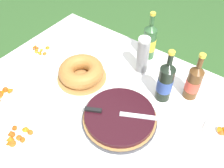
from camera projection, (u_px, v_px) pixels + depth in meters
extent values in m
cube|color=brown|center=(114.00, 111.00, 1.40)|extent=(1.72, 1.19, 0.03)
cylinder|color=brown|center=(78.00, 58.00, 2.30)|extent=(0.06, 0.06, 0.74)
cube|color=white|center=(114.00, 109.00, 1.39)|extent=(1.73, 1.20, 0.00)
cube|color=white|center=(164.00, 59.00, 1.75)|extent=(1.73, 0.00, 0.10)
cube|color=white|center=(16.00, 56.00, 1.77)|extent=(0.00, 1.20, 0.10)
cylinder|color=#38383D|center=(120.00, 119.00, 1.32)|extent=(0.40, 0.40, 0.02)
cylinder|color=#B78447|center=(120.00, 118.00, 1.31)|extent=(0.39, 0.39, 0.01)
cylinder|color=black|center=(120.00, 116.00, 1.30)|extent=(0.37, 0.37, 0.03)
cube|color=silver|center=(138.00, 116.00, 1.27)|extent=(0.18, 0.11, 0.00)
cube|color=black|center=(93.00, 110.00, 1.30)|extent=(0.09, 0.06, 0.01)
cylinder|color=#B78447|center=(82.00, 77.00, 1.55)|extent=(0.31, 0.31, 0.01)
torus|color=#AD7033|center=(81.00, 71.00, 1.51)|extent=(0.28, 0.28, 0.09)
cylinder|color=white|center=(142.00, 65.00, 1.56)|extent=(0.07, 0.07, 0.09)
cylinder|color=white|center=(142.00, 64.00, 1.55)|extent=(0.07, 0.07, 0.09)
cylinder|color=white|center=(142.00, 62.00, 1.54)|extent=(0.07, 0.07, 0.09)
cylinder|color=white|center=(142.00, 61.00, 1.53)|extent=(0.07, 0.07, 0.09)
cylinder|color=white|center=(142.00, 59.00, 1.52)|extent=(0.07, 0.07, 0.09)
cylinder|color=white|center=(143.00, 58.00, 1.51)|extent=(0.07, 0.07, 0.09)
cylinder|color=white|center=(143.00, 56.00, 1.50)|extent=(0.07, 0.07, 0.09)
cylinder|color=white|center=(143.00, 54.00, 1.49)|extent=(0.07, 0.07, 0.09)
cylinder|color=white|center=(143.00, 52.00, 1.48)|extent=(0.07, 0.07, 0.09)
cylinder|color=white|center=(143.00, 51.00, 1.47)|extent=(0.07, 0.07, 0.09)
cylinder|color=white|center=(144.00, 49.00, 1.46)|extent=(0.07, 0.07, 0.10)
cylinder|color=white|center=(144.00, 47.00, 1.45)|extent=(0.07, 0.07, 0.09)
cylinder|color=white|center=(144.00, 45.00, 1.44)|extent=(0.07, 0.07, 0.10)
torus|color=white|center=(145.00, 39.00, 1.41)|extent=(0.07, 0.07, 0.01)
cylinder|color=#2D562D|center=(149.00, 44.00, 1.61)|extent=(0.08, 0.08, 0.21)
cylinder|color=yellow|center=(149.00, 44.00, 1.62)|extent=(0.09, 0.09, 0.08)
cone|color=#2D562D|center=(151.00, 27.00, 1.52)|extent=(0.08, 0.08, 0.04)
cylinder|color=#2D562D|center=(152.00, 20.00, 1.49)|extent=(0.03, 0.03, 0.06)
cylinder|color=gold|center=(153.00, 14.00, 1.46)|extent=(0.03, 0.03, 0.02)
cylinder|color=brown|center=(193.00, 84.00, 1.38)|extent=(0.08, 0.08, 0.19)
cylinder|color=#E54C38|center=(193.00, 84.00, 1.38)|extent=(0.08, 0.08, 0.07)
cone|color=brown|center=(198.00, 69.00, 1.30)|extent=(0.08, 0.08, 0.04)
cylinder|color=brown|center=(201.00, 62.00, 1.26)|extent=(0.03, 0.03, 0.06)
cylinder|color=gold|center=(203.00, 56.00, 1.23)|extent=(0.03, 0.03, 0.02)
cylinder|color=black|center=(165.00, 84.00, 1.36)|extent=(0.08, 0.08, 0.22)
cylinder|color=#334C93|center=(165.00, 84.00, 1.36)|extent=(0.09, 0.09, 0.08)
cone|color=black|center=(169.00, 67.00, 1.27)|extent=(0.08, 0.08, 0.04)
cylinder|color=black|center=(170.00, 59.00, 1.23)|extent=(0.03, 0.03, 0.06)
cylinder|color=gold|center=(172.00, 53.00, 1.20)|extent=(0.03, 0.03, 0.02)
cylinder|color=white|center=(2.00, 97.00, 1.44)|extent=(0.22, 0.22, 0.01)
torus|color=white|center=(1.00, 96.00, 1.43)|extent=(0.22, 0.22, 0.01)
cone|color=#B54A10|center=(1.00, 93.00, 1.42)|extent=(0.04, 0.04, 0.04)
cone|color=#C46B19|center=(0.00, 95.00, 1.42)|extent=(0.05, 0.05, 0.05)
cone|color=#CA770C|center=(1.00, 92.00, 1.43)|extent=(0.03, 0.03, 0.03)
cone|color=#A96110|center=(9.00, 90.00, 1.43)|extent=(0.05, 0.04, 0.04)
cone|color=#BB5C19|center=(0.00, 94.00, 1.42)|extent=(0.05, 0.04, 0.02)
cone|color=#A54C11|center=(5.00, 90.00, 1.45)|extent=(0.05, 0.05, 0.04)
cylinder|color=white|center=(224.00, 134.00, 1.26)|extent=(0.21, 0.21, 0.01)
torus|color=white|center=(224.00, 133.00, 1.26)|extent=(0.20, 0.20, 0.01)
cone|color=#B25118|center=(222.00, 132.00, 1.25)|extent=(0.05, 0.05, 0.04)
cone|color=#BA6B0F|center=(221.00, 130.00, 1.26)|extent=(0.05, 0.05, 0.05)
cylinder|color=white|center=(41.00, 52.00, 1.72)|extent=(0.23, 0.23, 0.01)
torus|color=white|center=(41.00, 51.00, 1.71)|extent=(0.23, 0.23, 0.01)
cone|color=#C1700F|center=(40.00, 52.00, 1.67)|extent=(0.04, 0.04, 0.03)
cone|color=#BE6116|center=(33.00, 47.00, 1.71)|extent=(0.03, 0.04, 0.04)
cone|color=orange|center=(36.00, 50.00, 1.70)|extent=(0.04, 0.04, 0.04)
cone|color=#BA761E|center=(37.00, 51.00, 1.70)|extent=(0.03, 0.03, 0.03)
cone|color=#A75210|center=(35.00, 46.00, 1.72)|extent=(0.04, 0.04, 0.05)
cone|color=#AC4715|center=(37.00, 47.00, 1.71)|extent=(0.04, 0.04, 0.04)
cone|color=orange|center=(41.00, 50.00, 1.70)|extent=(0.04, 0.04, 0.03)
cone|color=#A85B19|center=(44.00, 53.00, 1.68)|extent=(0.04, 0.04, 0.03)
cone|color=#BC6E16|center=(47.00, 47.00, 1.72)|extent=(0.04, 0.03, 0.03)
cylinder|color=white|center=(20.00, 138.00, 1.25)|extent=(0.24, 0.24, 0.01)
torus|color=white|center=(20.00, 137.00, 1.24)|extent=(0.23, 0.23, 0.01)
cone|color=#A7611B|center=(12.00, 144.00, 1.19)|extent=(0.05, 0.05, 0.04)
cone|color=#B56712|center=(10.00, 138.00, 1.21)|extent=(0.04, 0.05, 0.05)
cone|color=#C4540A|center=(9.00, 143.00, 1.21)|extent=(0.03, 0.03, 0.03)
cone|color=#B45A17|center=(30.00, 133.00, 1.24)|extent=(0.04, 0.03, 0.04)
cone|color=#AC5E1D|center=(19.00, 137.00, 1.23)|extent=(0.05, 0.04, 0.03)
cone|color=#B3460B|center=(12.00, 135.00, 1.24)|extent=(0.03, 0.03, 0.02)
cone|color=#A6460F|center=(14.00, 128.00, 1.27)|extent=(0.04, 0.04, 0.04)
cone|color=#C65012|center=(22.00, 140.00, 1.21)|extent=(0.04, 0.04, 0.03)
cone|color=#A6460F|center=(11.00, 132.00, 1.24)|extent=(0.05, 0.05, 0.03)
cone|color=#C87110|center=(26.00, 128.00, 1.25)|extent=(0.05, 0.05, 0.03)
cone|color=#AA4D11|center=(26.00, 129.00, 1.27)|extent=(0.04, 0.04, 0.03)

